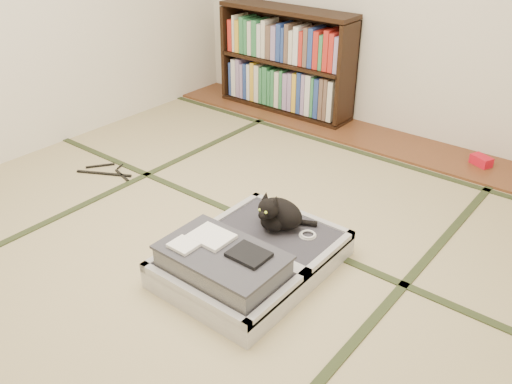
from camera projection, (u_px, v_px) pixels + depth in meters
The scene contains 9 objects.
floor at pixel (211, 251), 3.10m from camera, with size 4.50×4.50×0.00m, color tan.
wood_strip at pixel (376, 139), 4.46m from camera, with size 4.00×0.50×0.02m, color brown.
red_item at pixel (481, 161), 4.00m from camera, with size 0.15×0.09×0.07m, color red.
tatami_borders at pixel (264, 215), 3.43m from camera, with size 4.00×4.50×0.01m.
bookcase at pixel (286, 63), 4.82m from camera, with size 1.29×0.29×0.92m.
suitcase at pixel (247, 259), 2.87m from camera, with size 0.71×0.95×0.28m.
cat at pixel (278, 214), 3.01m from camera, with size 0.32×0.32×0.25m.
cable_coil at pixel (308, 235), 2.98m from camera, with size 0.10×0.10×0.02m.
hanger at pixel (108, 172), 3.94m from camera, with size 0.42×0.29×0.01m.
Camera 1 is at (1.78, -1.82, 1.81)m, focal length 38.00 mm.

